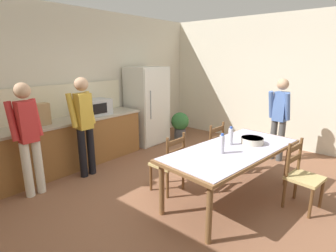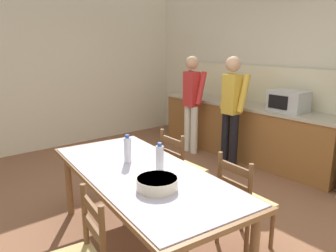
{
  "view_description": "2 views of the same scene",
  "coord_description": "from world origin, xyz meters",
  "px_view_note": "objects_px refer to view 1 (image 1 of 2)",
  "views": [
    {
      "loc": [
        -2.85,
        -2.08,
        1.97
      ],
      "look_at": [
        -0.09,
        0.25,
        1.03
      ],
      "focal_mm": 28.0,
      "sensor_mm": 36.0,
      "label": 1
    },
    {
      "loc": [
        2.57,
        -2.1,
        1.85
      ],
      "look_at": [
        -0.09,
        0.09,
        0.98
      ],
      "focal_mm": 35.0,
      "sensor_mm": 36.0,
      "label": 2
    }
  ],
  "objects_px": {
    "bottle_near_centre": "(222,144)",
    "person_at_sink": "(28,134)",
    "serving_bowl": "(252,140)",
    "chair_side_far_right": "(210,148)",
    "dining_table": "(233,153)",
    "potted_plant": "(180,124)",
    "microwave": "(96,107)",
    "person_at_counter": "(84,122)",
    "refrigerator": "(147,106)",
    "chair_side_near_right": "(302,176)",
    "chair_side_far_left": "(169,163)",
    "bottle_off_centre": "(231,136)",
    "paper_bag": "(41,114)",
    "person_by_table": "(279,116)"
  },
  "relations": [
    {
      "from": "dining_table",
      "to": "chair_side_near_right",
      "type": "xyz_separation_m",
      "value": [
        0.4,
        -0.82,
        -0.25
      ]
    },
    {
      "from": "microwave",
      "to": "bottle_near_centre",
      "type": "xyz_separation_m",
      "value": [
        -0.0,
        -2.74,
        -0.16
      ]
    },
    {
      "from": "potted_plant",
      "to": "dining_table",
      "type": "bearing_deg",
      "value": -128.08
    },
    {
      "from": "microwave",
      "to": "bottle_near_centre",
      "type": "height_order",
      "value": "microwave"
    },
    {
      "from": "paper_bag",
      "to": "chair_side_far_left",
      "type": "distance_m",
      "value": 2.25
    },
    {
      "from": "person_at_sink",
      "to": "person_at_counter",
      "type": "bearing_deg",
      "value": -91.29
    },
    {
      "from": "chair_side_near_right",
      "to": "potted_plant",
      "type": "distance_m",
      "value": 3.45
    },
    {
      "from": "refrigerator",
      "to": "chair_side_near_right",
      "type": "relative_size",
      "value": 1.95
    },
    {
      "from": "chair_side_far_right",
      "to": "potted_plant",
      "type": "height_order",
      "value": "chair_side_far_right"
    },
    {
      "from": "chair_side_far_right",
      "to": "chair_side_near_right",
      "type": "bearing_deg",
      "value": 87.92
    },
    {
      "from": "paper_bag",
      "to": "bottle_near_centre",
      "type": "height_order",
      "value": "paper_bag"
    },
    {
      "from": "serving_bowl",
      "to": "person_by_table",
      "type": "height_order",
      "value": "person_by_table"
    },
    {
      "from": "bottle_off_centre",
      "to": "person_at_sink",
      "type": "distance_m",
      "value": 2.87
    },
    {
      "from": "refrigerator",
      "to": "potted_plant",
      "type": "distance_m",
      "value": 0.97
    },
    {
      "from": "paper_bag",
      "to": "serving_bowl",
      "type": "relative_size",
      "value": 1.12
    },
    {
      "from": "bottle_off_centre",
      "to": "chair_side_far_right",
      "type": "relative_size",
      "value": 0.3
    },
    {
      "from": "bottle_off_centre",
      "to": "microwave",
      "type": "bearing_deg",
      "value": 98.28
    },
    {
      "from": "chair_side_far_right",
      "to": "serving_bowl",
      "type": "bearing_deg",
      "value": 80.45
    },
    {
      "from": "person_at_sink",
      "to": "person_by_table",
      "type": "height_order",
      "value": "person_at_sink"
    },
    {
      "from": "bottle_off_centre",
      "to": "potted_plant",
      "type": "height_order",
      "value": "bottle_off_centre"
    },
    {
      "from": "microwave",
      "to": "chair_side_far_right",
      "type": "xyz_separation_m",
      "value": [
        0.84,
        -2.06,
        -0.6
      ]
    },
    {
      "from": "paper_bag",
      "to": "serving_bowl",
      "type": "xyz_separation_m",
      "value": [
        1.7,
        -2.87,
        -0.27
      ]
    },
    {
      "from": "paper_bag",
      "to": "bottle_near_centre",
      "type": "bearing_deg",
      "value": -68.81
    },
    {
      "from": "bottle_near_centre",
      "to": "bottle_off_centre",
      "type": "relative_size",
      "value": 1.0
    },
    {
      "from": "paper_bag",
      "to": "person_at_counter",
      "type": "bearing_deg",
      "value": -48.58
    },
    {
      "from": "person_at_counter",
      "to": "potted_plant",
      "type": "relative_size",
      "value": 2.51
    },
    {
      "from": "refrigerator",
      "to": "paper_bag",
      "type": "distance_m",
      "value": 2.45
    },
    {
      "from": "chair_side_far_right",
      "to": "person_by_table",
      "type": "bearing_deg",
      "value": 157.06
    },
    {
      "from": "microwave",
      "to": "bottle_near_centre",
      "type": "relative_size",
      "value": 1.85
    },
    {
      "from": "chair_side_near_right",
      "to": "potted_plant",
      "type": "height_order",
      "value": "chair_side_near_right"
    },
    {
      "from": "bottle_near_centre",
      "to": "chair_side_far_left",
      "type": "distance_m",
      "value": 0.91
    },
    {
      "from": "dining_table",
      "to": "chair_side_near_right",
      "type": "bearing_deg",
      "value": -63.79
    },
    {
      "from": "bottle_off_centre",
      "to": "serving_bowl",
      "type": "xyz_separation_m",
      "value": [
        0.25,
        -0.22,
        -0.07
      ]
    },
    {
      "from": "person_at_sink",
      "to": "person_at_counter",
      "type": "height_order",
      "value": "person_at_counter"
    },
    {
      "from": "person_at_counter",
      "to": "potted_plant",
      "type": "distance_m",
      "value": 2.75
    },
    {
      "from": "person_by_table",
      "to": "potted_plant",
      "type": "relative_size",
      "value": 2.4
    },
    {
      "from": "dining_table",
      "to": "potted_plant",
      "type": "distance_m",
      "value": 2.96
    },
    {
      "from": "microwave",
      "to": "bottle_off_centre",
      "type": "distance_m",
      "value": 2.7
    },
    {
      "from": "paper_bag",
      "to": "person_at_counter",
      "type": "relative_size",
      "value": 0.21
    },
    {
      "from": "refrigerator",
      "to": "serving_bowl",
      "type": "distance_m",
      "value": 2.96
    },
    {
      "from": "serving_bowl",
      "to": "chair_side_far_right",
      "type": "relative_size",
      "value": 0.35
    },
    {
      "from": "chair_side_far_right",
      "to": "potted_plant",
      "type": "distance_m",
      "value": 2.04
    },
    {
      "from": "chair_side_far_right",
      "to": "person_at_sink",
      "type": "distance_m",
      "value": 2.85
    },
    {
      "from": "bottle_off_centre",
      "to": "chair_side_near_right",
      "type": "xyz_separation_m",
      "value": [
        0.28,
        -0.93,
        -0.44
      ]
    },
    {
      "from": "microwave",
      "to": "person_at_counter",
      "type": "relative_size",
      "value": 0.3
    },
    {
      "from": "chair_side_near_right",
      "to": "potted_plant",
      "type": "bearing_deg",
      "value": 74.0
    },
    {
      "from": "bottle_near_centre",
      "to": "person_at_sink",
      "type": "bearing_deg",
      "value": 123.64
    },
    {
      "from": "chair_side_near_right",
      "to": "bottle_near_centre",
      "type": "bearing_deg",
      "value": 136.7
    },
    {
      "from": "dining_table",
      "to": "chair_side_far_left",
      "type": "bearing_deg",
      "value": 115.98
    },
    {
      "from": "bottle_off_centre",
      "to": "person_at_sink",
      "type": "bearing_deg",
      "value": 131.03
    }
  ]
}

